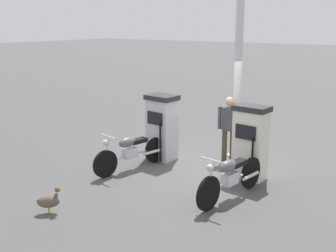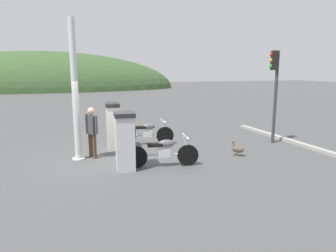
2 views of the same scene
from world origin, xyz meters
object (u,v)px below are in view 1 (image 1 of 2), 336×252
attendant_person (229,125)px  wandering_duck (49,201)px  fuel_pump_near (162,127)px  motorcycle_far_pump (230,176)px  fuel_pump_far (250,142)px  motorcycle_near_pump (131,151)px  canopy_support_pole (238,76)px

attendant_person → wandering_duck: 4.85m
fuel_pump_near → motorcycle_far_pump: (1.29, 2.62, -0.37)m
motorcycle_far_pump → fuel_pump_near: bearing=-116.2°
fuel_pump_near → wandering_duck: (3.81, 0.19, -0.60)m
fuel_pump_near → attendant_person: (-0.82, 1.49, 0.10)m
attendant_person → wandering_duck: (4.62, -1.30, -0.71)m
fuel_pump_far → wandering_duck: size_ratio=3.28×
fuel_pump_near → attendant_person: 1.70m
motorcycle_near_pump → motorcycle_far_pump: (0.17, 2.73, 0.02)m
wandering_duck → motorcycle_near_pump: bearing=-173.6°
motorcycle_far_pump → wandering_duck: bearing=-44.0°
fuel_pump_far → canopy_support_pole: (-1.27, -0.98, 1.27)m
fuel_pump_far → motorcycle_far_pump: 1.36m
fuel_pump_far → canopy_support_pole: 2.05m
fuel_pump_far → attendant_person: 1.25m
attendant_person → wandering_duck: size_ratio=3.24×
fuel_pump_near → motorcycle_near_pump: bearing=-5.8°
motorcycle_near_pump → canopy_support_pole: (-2.39, 1.57, 1.66)m
fuel_pump_far → motorcycle_far_pump: bearing=8.0°
attendant_person → motorcycle_far_pump: bearing=28.2°
wandering_duck → fuel_pump_far: bearing=149.4°
fuel_pump_near → wandering_duck: 3.86m
attendant_person → canopy_support_pole: size_ratio=0.38×
motorcycle_near_pump → fuel_pump_near: bearing=174.2°
fuel_pump_near → motorcycle_near_pump: 1.19m
fuel_pump_near → motorcycle_near_pump: fuel_pump_near is taller
fuel_pump_near → fuel_pump_far: 2.44m
motorcycle_far_pump → attendant_person: attendant_person is taller
motorcycle_near_pump → motorcycle_far_pump: 2.74m
fuel_pump_far → wandering_duck: fuel_pump_far is taller
attendant_person → fuel_pump_far: bearing=49.3°
fuel_pump_far → motorcycle_far_pump: (1.29, 0.18, -0.37)m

